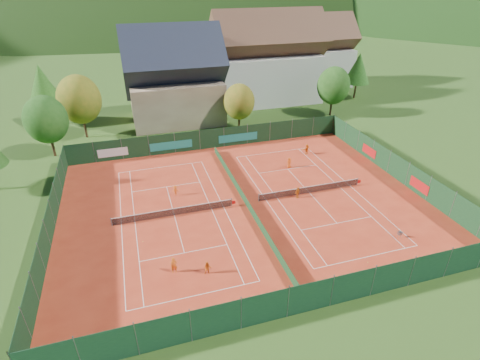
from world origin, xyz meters
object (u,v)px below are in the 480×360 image
player_left_near (174,265)px  player_left_mid (208,268)px  player_left_far (175,190)px  ball_hopper (400,233)px  player_right_far_a (289,163)px  player_right_near (298,192)px  hotel_block_b (313,55)px  hotel_block_a (267,63)px  player_right_far_b (307,149)px  chalet (174,82)px

player_left_near → player_left_mid: player_left_near is taller
player_left_mid → player_left_far: bearing=102.8°
player_left_near → ball_hopper: bearing=-1.4°
ball_hopper → player_right_far_a: bearing=104.0°
ball_hopper → player_right_near: bearing=123.2°
player_left_far → player_right_far_a: size_ratio=0.88×
player_left_near → hotel_block_b: bearing=56.3°
player_right_far_a → player_left_near: bearing=33.5°
hotel_block_a → player_left_far: (-23.21, -31.84, -6.75)m
player_right_far_b → hotel_block_b: bearing=-139.8°
player_right_far_a → hotel_block_a: bearing=-112.7°
player_left_far → hotel_block_a: bearing=-115.7°
ball_hopper → player_right_far_b: bearing=90.4°
chalet → ball_hopper: (15.56, -40.35, -6.07)m
player_left_mid → player_right_far_a: size_ratio=0.92×
player_left_mid → player_right_far_b: (18.96, 19.74, 0.09)m
player_left_far → player_left_near: bearing=91.4°
player_left_far → player_right_far_b: (19.64, 5.83, 0.12)m
chalet → player_right_far_b: bearing=-52.4°
ball_hopper → player_right_far_a: size_ratio=0.56×
chalet → player_right_far_a: (11.31, -23.23, -5.91)m
ball_hopper → player_left_near: player_left_near is taller
player_left_far → player_left_mid: bearing=103.2°
hotel_block_b → player_right_far_a: (-21.69, -37.23, -5.90)m
hotel_block_b → player_right_far_b: bearing=-117.3°
chalet → player_right_near: bearing=-73.3°
chalet → player_left_mid: chalet is taller
player_left_mid → player_right_near: bearing=46.0°
ball_hopper → player_left_near: 21.87m
ball_hopper → player_right_far_b: player_right_far_b is taller
hotel_block_a → player_left_near: (-25.24, -44.69, -6.59)m
player_left_far → player_right_far_b: player_right_far_b is taller
hotel_block_b → player_left_near: hotel_block_b is taller
hotel_block_a → player_right_far_a: 30.95m
hotel_block_a → player_right_far_b: bearing=-97.8°
chalet → player_left_near: (-6.24, -38.69, -5.84)m
player_left_mid → player_right_near: 15.66m
ball_hopper → hotel_block_a: bearing=85.8°
player_left_near → player_left_mid: (2.72, -1.06, -0.12)m
hotel_block_a → player_right_far_b: hotel_block_a is taller
player_left_near → player_right_far_b: size_ratio=1.05×
player_left_near → player_right_far_a: (17.55, 15.46, -0.07)m
hotel_block_b → player_left_far: 54.84m
hotel_block_a → hotel_block_b: bearing=29.7°
player_left_near → player_left_mid: 2.92m
hotel_block_b → player_right_far_b: (-17.57, -34.01, -5.87)m
player_left_far → chalet: bearing=-88.9°
chalet → player_right_near: chalet is taller
player_left_near → player_left_mid: bearing=-18.3°
chalet → hotel_block_b: 35.85m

